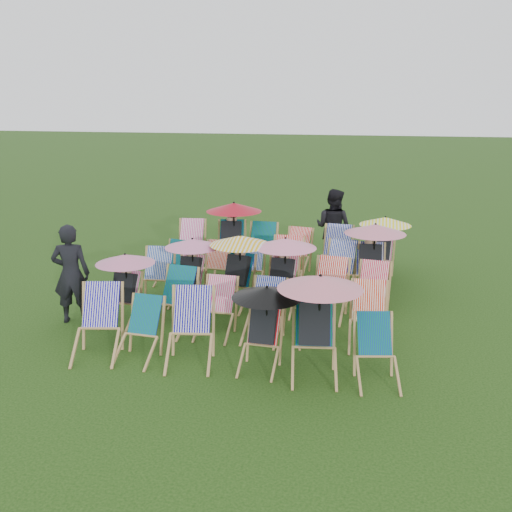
% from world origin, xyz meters
% --- Properties ---
extents(ground, '(100.00, 100.00, 0.00)m').
position_xyz_m(ground, '(0.00, 0.00, 0.00)').
color(ground, '#14320B').
rests_on(ground, ground).
extents(deckchair_0, '(0.83, 1.03, 1.00)m').
position_xyz_m(deckchair_0, '(-1.90, -2.28, 0.50)').
color(deckchair_0, '#A8844E').
rests_on(deckchair_0, ground).
extents(deckchair_1, '(0.61, 0.82, 0.86)m').
position_xyz_m(deckchair_1, '(-1.27, -2.25, 0.43)').
color(deckchair_1, '#A8844E').
rests_on(deckchair_1, ground).
extents(deckchair_2, '(0.82, 1.03, 1.01)m').
position_xyz_m(deckchair_2, '(-0.51, -2.20, 0.51)').
color(deckchair_2, '#A8844E').
rests_on(deckchair_2, ground).
extents(deckchair_3, '(0.98, 1.02, 1.16)m').
position_xyz_m(deckchair_3, '(0.52, -2.14, 0.61)').
color(deckchair_3, '#A8844E').
rests_on(deckchair_3, ground).
extents(deckchair_4, '(1.16, 1.25, 1.37)m').
position_xyz_m(deckchair_4, '(1.26, -2.19, 0.72)').
color(deckchair_4, '#A8844E').
rests_on(deckchair_4, ground).
extents(deckchair_5, '(0.72, 0.89, 0.86)m').
position_xyz_m(deckchair_5, '(2.08, -2.27, 0.43)').
color(deckchair_5, '#A8844E').
rests_on(deckchair_5, ground).
extents(deckchair_6, '(0.98, 1.02, 1.16)m').
position_xyz_m(deckchair_6, '(-2.09, -1.00, 0.61)').
color(deckchair_6, '#A8844E').
rests_on(deckchair_6, ground).
extents(deckchair_7, '(0.76, 0.97, 0.97)m').
position_xyz_m(deckchair_7, '(-1.18, -1.12, 0.49)').
color(deckchair_7, '#A8844E').
rests_on(deckchair_7, ground).
extents(deckchair_8, '(0.61, 0.83, 0.88)m').
position_xyz_m(deckchair_8, '(-0.43, -1.18, 0.44)').
color(deckchair_8, '#A8844E').
rests_on(deckchair_8, ground).
extents(deckchair_9, '(0.67, 0.88, 0.90)m').
position_xyz_m(deckchair_9, '(0.35, -1.16, 0.45)').
color(deckchair_9, '#A8844E').
rests_on(deckchair_9, ground).
extents(deckchair_10, '(0.69, 0.88, 0.87)m').
position_xyz_m(deckchair_10, '(1.15, -1.08, 0.44)').
color(deckchair_10, '#A8844E').
rests_on(deckchair_10, ground).
extents(deckchair_11, '(0.65, 0.88, 0.93)m').
position_xyz_m(deckchair_11, '(1.95, -1.09, 0.46)').
color(deckchair_11, '#A8844E').
rests_on(deckchair_11, ground).
extents(deckchair_12, '(0.70, 0.92, 0.94)m').
position_xyz_m(deckchair_12, '(-1.96, 0.12, 0.47)').
color(deckchair_12, '#A8844E').
rests_on(deckchair_12, ground).
extents(deckchair_13, '(1.01, 1.05, 1.19)m').
position_xyz_m(deckchair_13, '(-1.30, 0.13, 0.63)').
color(deckchair_13, '#A8844E').
rests_on(deckchair_13, ground).
extents(deckchair_14, '(1.09, 1.16, 1.30)m').
position_xyz_m(deckchair_14, '(-0.43, 0.16, 0.68)').
color(deckchair_14, '#A8844E').
rests_on(deckchair_14, ground).
extents(deckchair_15, '(1.09, 1.14, 1.29)m').
position_xyz_m(deckchair_15, '(0.40, 0.13, 0.68)').
color(deckchair_15, '#A8844E').
rests_on(deckchair_15, ground).
extents(deckchair_16, '(0.73, 0.95, 0.97)m').
position_xyz_m(deckchair_16, '(1.24, -0.01, 0.48)').
color(deckchair_16, '#A8844E').
rests_on(deckchair_16, ground).
extents(deckchair_17, '(0.70, 0.90, 0.91)m').
position_xyz_m(deckchair_17, '(1.97, 0.11, 0.45)').
color(deckchair_17, '#A8844E').
rests_on(deckchair_17, ground).
extents(deckchair_18, '(0.66, 0.84, 0.83)m').
position_xyz_m(deckchair_18, '(-2.00, 1.15, 0.42)').
color(deckchair_18, '#A8844E').
rests_on(deckchair_18, ground).
extents(deckchair_19, '(0.62, 0.83, 0.87)m').
position_xyz_m(deckchair_19, '(-1.13, 1.15, 0.43)').
color(deckchair_19, '#A8844E').
rests_on(deckchair_19, ground).
extents(deckchair_20, '(0.57, 0.77, 0.82)m').
position_xyz_m(deckchair_20, '(-0.41, 1.25, 0.41)').
color(deckchair_20, '#A8844E').
rests_on(deckchair_20, ground).
extents(deckchair_21, '(0.69, 0.95, 1.01)m').
position_xyz_m(deckchair_21, '(0.32, 1.18, 0.51)').
color(deckchair_21, '#A8844E').
rests_on(deckchair_21, ground).
extents(deckchair_22, '(0.80, 1.01, 0.99)m').
position_xyz_m(deckchair_22, '(1.32, 1.19, 0.50)').
color(deckchair_22, '#A8844E').
rests_on(deckchair_22, ground).
extents(deckchair_23, '(1.15, 1.22, 1.37)m').
position_xyz_m(deckchair_23, '(1.94, 1.26, 0.72)').
color(deckchair_23, '#A8844E').
rests_on(deckchair_23, ground).
extents(deckchair_24, '(0.76, 0.99, 1.00)m').
position_xyz_m(deckchair_24, '(-2.06, 2.42, 0.50)').
color(deckchair_24, '#A8844E').
rests_on(deckchair_24, ground).
extents(deckchair_25, '(1.22, 1.31, 1.44)m').
position_xyz_m(deckchair_25, '(-1.11, 2.48, 0.76)').
color(deckchair_25, '#A8844E').
rests_on(deckchair_25, ground).
extents(deckchair_26, '(0.70, 0.96, 1.03)m').
position_xyz_m(deckchair_26, '(-0.43, 2.30, 0.51)').
color(deckchair_26, '#A8844E').
rests_on(deckchair_26, ground).
extents(deckchair_27, '(0.74, 0.94, 0.93)m').
position_xyz_m(deckchair_27, '(0.32, 2.40, 0.46)').
color(deckchair_27, '#A8844E').
rests_on(deckchair_27, ground).
extents(deckchair_28, '(0.77, 1.01, 1.03)m').
position_xyz_m(deckchair_28, '(1.18, 2.37, 0.51)').
color(deckchair_28, '#A8844E').
rests_on(deckchair_28, ground).
extents(deckchair_29, '(1.07, 1.13, 1.27)m').
position_xyz_m(deckchair_29, '(2.12, 2.48, 0.67)').
color(deckchair_29, '#A8844E').
rests_on(deckchair_29, ground).
extents(person_left, '(0.70, 0.56, 1.68)m').
position_xyz_m(person_left, '(-2.92, -1.14, 0.84)').
color(person_left, black).
rests_on(person_left, ground).
extents(person_rear, '(1.03, 0.93, 1.74)m').
position_xyz_m(person_rear, '(1.06, 3.12, 0.87)').
color(person_rear, black).
rests_on(person_rear, ground).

